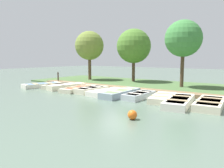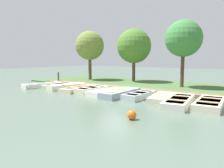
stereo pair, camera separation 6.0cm
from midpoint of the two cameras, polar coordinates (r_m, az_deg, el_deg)
name	(u,v)px [view 2 (the right image)]	position (r m, az deg, el deg)	size (l,w,h in m)	color
ground_plane	(117,93)	(15.87, 1.38, -2.30)	(80.00, 80.00, 0.00)	#566B5B
shore_bank	(148,85)	(20.13, 9.50, -0.25)	(8.00, 24.00, 0.13)	#476638
dock_walkway	(127,89)	(17.04, 4.15, -1.26)	(1.02, 18.42, 0.24)	brown
rowboat_0	(42,85)	(19.89, -17.70, -0.24)	(3.39, 1.77, 0.36)	silver
rowboat_1	(58,86)	(19.15, -13.80, -0.40)	(3.06, 1.57, 0.35)	beige
rowboat_2	(67,86)	(18.13, -11.59, -0.61)	(3.27, 1.54, 0.43)	beige
rowboat_3	(79,89)	(17.05, -8.53, -1.18)	(3.48, 1.48, 0.33)	beige
rowboat_4	(91,90)	(16.11, -5.38, -1.47)	(2.69, 1.27, 0.40)	beige
rowboat_5	(107,92)	(15.11, -1.26, -2.10)	(3.02, 1.60, 0.35)	silver
rowboat_6	(121,93)	(14.44, 2.37, -2.37)	(3.47, 1.11, 0.42)	#8C9EA8
rowboat_7	(139,95)	(13.79, 7.23, -2.94)	(2.67, 1.10, 0.39)	#B2BCC1
rowboat_8	(163,98)	(13.23, 13.21, -3.53)	(3.02, 1.70, 0.37)	beige
rowboat_9	(179,101)	(12.31, 17.27, -4.36)	(3.70, 1.65, 0.40)	silver
rowboat_10	(210,103)	(12.35, 24.30, -4.66)	(3.36, 1.52, 0.39)	beige
mooring_post_near	(58,77)	(22.52, -13.75, 1.69)	(0.14, 0.14, 1.13)	#47382D
buoy	(132,115)	(9.09, 5.37, -8.02)	(0.39, 0.39, 0.39)	orange
park_tree_far_left	(90,46)	(24.23, -5.76, 9.90)	(3.13, 3.13, 5.41)	brown
park_tree_left	(134,46)	(22.35, 5.84, 9.80)	(3.44, 3.44, 5.42)	#4C3828
park_tree_center	(183,39)	(18.86, 18.26, 11.16)	(2.97, 2.97, 5.56)	#4C3828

